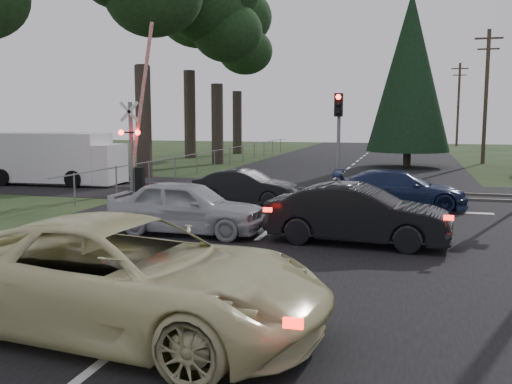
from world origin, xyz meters
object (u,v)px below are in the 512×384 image
(cream_coupe, at_px, (125,276))
(blue_sedan, at_px, (399,190))
(utility_pole_mid, at_px, (486,94))
(silver_car, at_px, (187,207))
(dark_hatchback, at_px, (358,215))
(white_van, at_px, (59,159))
(utility_pole_far, at_px, (458,103))
(crossing_signal, at_px, (136,144))
(dark_car_far, at_px, (246,187))
(traffic_signal_center, at_px, (338,127))

(cream_coupe, bearing_deg, blue_sedan, -9.63)
(utility_pole_mid, relative_size, silver_car, 2.08)
(dark_hatchback, distance_m, white_van, 17.48)
(dark_hatchback, xyz_separation_m, white_van, (-14.86, 9.18, 0.49))
(utility_pole_far, height_order, silver_car, utility_pole_far)
(crossing_signal, distance_m, utility_pole_mid, 25.78)
(utility_pole_far, distance_m, cream_coupe, 60.17)
(crossing_signal, xyz_separation_m, silver_car, (5.20, -7.22, -1.32))
(white_van, bearing_deg, utility_pole_far, 60.91)
(utility_pole_mid, xyz_separation_m, dark_hatchback, (-5.94, -27.48, -3.98))
(utility_pole_far, bearing_deg, silver_car, -101.40)
(dark_car_far, bearing_deg, utility_pole_mid, -20.41)
(traffic_signal_center, distance_m, blue_sedan, 3.86)
(white_van, bearing_deg, cream_coupe, -56.52)
(blue_sedan, xyz_separation_m, dark_car_far, (-5.44, -0.48, -0.04))
(cream_coupe, bearing_deg, utility_pole_far, -2.35)
(utility_pole_mid, bearing_deg, blue_sedan, -103.31)
(blue_sedan, bearing_deg, silver_car, 134.83)
(white_van, bearing_deg, blue_sedan, -14.62)
(silver_car, xyz_separation_m, blue_sedan, (5.51, 6.02, -0.07))
(dark_car_far, height_order, white_van, white_van)
(utility_pole_far, xyz_separation_m, dark_car_far, (-10.51, -46.90, -4.10))
(dark_car_far, bearing_deg, utility_pole_far, -7.41)
(traffic_signal_center, bearing_deg, dark_car_far, -139.45)
(traffic_signal_center, relative_size, silver_car, 0.95)
(silver_car, height_order, white_van, white_van)
(traffic_signal_center, xyz_separation_m, blue_sedan, (2.43, -2.09, -2.14))
(dark_hatchback, relative_size, white_van, 0.72)
(utility_pole_mid, height_order, silver_car, utility_pole_mid)
(utility_pole_mid, distance_m, silver_car, 29.67)
(cream_coupe, xyz_separation_m, dark_hatchback, (2.76, 6.94, -0.11))
(dark_car_far, bearing_deg, silver_car, -175.48)
(traffic_signal_center, relative_size, dark_hatchback, 0.90)
(crossing_signal, height_order, utility_pole_far, utility_pole_far)
(cream_coupe, distance_m, silver_car, 7.23)
(white_van, bearing_deg, traffic_signal_center, -7.83)
(traffic_signal_center, height_order, dark_hatchback, traffic_signal_center)
(traffic_signal_center, bearing_deg, white_van, 175.59)
(traffic_signal_center, bearing_deg, utility_pole_mid, 68.79)
(crossing_signal, height_order, traffic_signal_center, crossing_signal)
(dark_car_far, xyz_separation_m, white_van, (-10.29, 3.60, 0.60))
(utility_pole_far, relative_size, silver_car, 2.08)
(dark_car_far, bearing_deg, crossing_signal, 77.50)
(utility_pole_mid, bearing_deg, dark_hatchback, -102.20)
(dark_hatchback, bearing_deg, utility_pole_far, -1.60)
(dark_hatchback, bearing_deg, crossing_signal, 58.41)
(traffic_signal_center, distance_m, cream_coupe, 15.27)
(crossing_signal, distance_m, traffic_signal_center, 8.36)
(silver_car, bearing_deg, white_van, 48.79)
(utility_pole_mid, bearing_deg, crossing_signal, -127.97)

